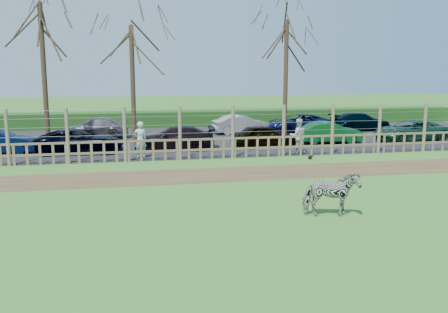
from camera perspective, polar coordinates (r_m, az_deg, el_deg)
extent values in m
plane|color=#5B9F46|center=(15.60, -1.85, -5.70)|extent=(120.00, 120.00, 0.00)
cube|color=brown|center=(19.93, -3.93, -2.20)|extent=(34.00, 2.80, 0.01)
cube|color=#232326|center=(29.72, -6.35, 1.90)|extent=(44.00, 13.00, 0.04)
cube|color=#1E4716|center=(36.59, -7.28, 4.27)|extent=(46.00, 2.00, 1.10)
cube|color=brown|center=(23.26, -5.02, 0.69)|extent=(30.00, 0.06, 0.10)
cube|color=brown|center=(23.18, -5.04, 1.91)|extent=(30.00, 0.06, 0.10)
cylinder|color=brown|center=(23.58, -23.50, 1.98)|extent=(0.16, 0.16, 2.50)
cylinder|color=brown|center=(23.17, -17.46, 2.22)|extent=(0.16, 0.16, 2.50)
cylinder|color=brown|center=(23.02, -11.26, 2.45)|extent=(0.16, 0.16, 2.50)
cylinder|color=brown|center=(23.14, -5.05, 2.65)|extent=(0.16, 0.16, 2.50)
cylinder|color=brown|center=(23.53, 1.02, 2.81)|extent=(0.16, 0.16, 2.50)
cylinder|color=brown|center=(24.17, 6.83, 2.94)|extent=(0.16, 0.16, 2.50)
cylinder|color=brown|center=(25.05, 12.29, 3.03)|extent=(0.16, 0.16, 2.50)
cylinder|color=brown|center=(26.14, 17.34, 3.09)|extent=(0.16, 0.16, 2.50)
cylinder|color=brown|center=(27.41, 21.95, 3.12)|extent=(0.16, 0.16, 2.50)
cylinder|color=gray|center=(23.14, -5.05, 2.65)|extent=(30.00, 0.02, 0.02)
cylinder|color=gray|center=(23.09, -5.07, 3.63)|extent=(30.00, 0.02, 0.02)
cylinder|color=gray|center=(23.05, -5.09, 4.62)|extent=(30.00, 0.02, 0.02)
cylinder|color=gray|center=(23.02, -5.10, 5.49)|extent=(30.00, 0.02, 0.02)
cylinder|color=#3D2B1E|center=(27.63, -19.85, 8.51)|extent=(0.26, 0.26, 7.50)
cylinder|color=#3D2B1E|center=(28.34, -10.38, 7.96)|extent=(0.26, 0.26, 6.50)
cylinder|color=#3D2B1E|center=(30.32, 7.06, 8.66)|extent=(0.26, 0.26, 7.00)
imported|color=gray|center=(14.71, 12.12, -4.24)|extent=(1.67, 0.95, 1.33)
imported|color=#BADFB4|center=(23.76, -9.56, 1.90)|extent=(0.72, 0.57, 1.72)
imported|color=silver|center=(24.99, 8.47, 2.33)|extent=(0.91, 0.74, 1.72)
sphere|color=black|center=(23.74, 9.80, -0.10)|extent=(0.18, 0.18, 0.18)
sphere|color=black|center=(23.77, 10.05, 0.06)|extent=(0.09, 0.09, 0.09)
imported|color=black|center=(25.86, -16.10, 1.72)|extent=(4.41, 2.19, 1.20)
imported|color=black|center=(25.92, -5.67, 2.09)|extent=(4.26, 2.01, 1.20)
imported|color=black|center=(26.75, 4.63, 2.36)|extent=(3.60, 1.63, 1.20)
imported|color=#0F5927|center=(28.73, 12.00, 2.71)|extent=(3.71, 1.50, 1.20)
imported|color=#184830|center=(30.78, 20.54, 2.77)|extent=(4.48, 2.37, 1.20)
imported|color=#625462|center=(31.01, -14.71, 3.13)|extent=(4.15, 1.73, 1.20)
imported|color=#BEADB6|center=(32.19, 1.95, 3.71)|extent=(3.76, 1.67, 1.20)
imported|color=#0D103E|center=(33.18, 8.41, 3.80)|extent=(4.49, 2.39, 1.20)
imported|color=black|center=(34.98, 15.31, 3.87)|extent=(4.16, 1.75, 1.20)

